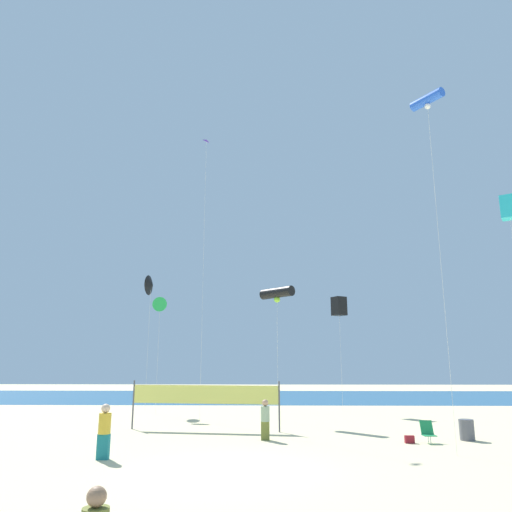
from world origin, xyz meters
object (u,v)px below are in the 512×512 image
kite_cyan_box (509,208)px  kite_blue_tube (427,101)px  kite_black_delta (151,285)px  kite_black_box (339,306)px  folding_beach_chair (428,431)px  kite_green_delta (160,305)px  trash_barrel (467,430)px  kite_black_tube (277,293)px  beachgoer_mustard_shirt (104,429)px  beachgoer_sage_shirt (265,418)px  beach_handbag (410,439)px  kite_violet_diamond (206,150)px  volleyball_net (205,396)px

kite_cyan_box → kite_blue_tube: bearing=-145.5°
kite_black_delta → kite_black_box: 13.95m
folding_beach_chair → kite_green_delta: 19.14m
kite_green_delta → kite_cyan_box: bearing=-30.2°
trash_barrel → folding_beach_chair: bearing=-159.8°
kite_black_tube → kite_blue_tube: kite_blue_tube is taller
beachgoer_mustard_shirt → folding_beach_chair: bearing=89.8°
folding_beach_chair → kite_cyan_box: bearing=34.2°
beachgoer_sage_shirt → kite_black_box: kite_black_box is taller
kite_black_tube → kite_blue_tube: bearing=-59.1°
beach_handbag → kite_green_delta: bearing=139.8°
folding_beach_chair → kite_black_delta: 22.32m
trash_barrel → beach_handbag: 2.86m
kite_green_delta → beach_handbag: bearing=-40.2°
kite_black_box → trash_barrel: bearing=-74.2°
trash_barrel → kite_violet_diamond: bearing=150.7°
beach_handbag → kite_violet_diamond: 21.03m
volleyball_net → kite_violet_diamond: 15.92m
beachgoer_mustard_shirt → kite_green_delta: size_ratio=0.24×
trash_barrel → kite_cyan_box: size_ratio=0.08×
volleyball_net → kite_green_delta: 10.25m
kite_violet_diamond → kite_cyan_box: kite_violet_diamond is taller
kite_cyan_box → volleyball_net: bearing=167.2°
beachgoer_sage_shirt → kite_cyan_box: kite_cyan_box is taller
volleyball_net → kite_black_tube: kite_black_tube is taller
kite_black_tube → trash_barrel: bearing=-40.5°
kite_black_tube → kite_violet_diamond: bearing=177.6°
kite_black_delta → volleyball_net: bearing=-61.8°
kite_black_delta → kite_cyan_box: bearing=-34.0°
beachgoer_mustard_shirt → kite_black_delta: bearing=172.0°
beachgoer_sage_shirt → kite_black_tube: kite_black_tube is taller
kite_black_tube → kite_cyan_box: kite_cyan_box is taller
beach_handbag → kite_black_box: size_ratio=0.05×
beach_handbag → beachgoer_sage_shirt: bearing=173.6°
beachgoer_sage_shirt → kite_black_delta: 17.64m
kite_cyan_box → trash_barrel: bearing=170.4°
kite_black_tube → kite_black_box: size_ratio=0.98×
beachgoer_mustard_shirt → beachgoer_sage_shirt: beachgoer_mustard_shirt is taller
trash_barrel → beach_handbag: (-2.73, -0.81, -0.28)m
trash_barrel → kite_black_tube: 12.70m
kite_violet_diamond → kite_green_delta: kite_violet_diamond is taller
kite_violet_diamond → kite_black_delta: kite_violet_diamond is taller
kite_black_tube → kite_cyan_box: bearing=-34.3°
beachgoer_sage_shirt → kite_black_delta: bearing=-27.0°
kite_blue_tube → kite_black_delta: 23.33m
folding_beach_chair → kite_black_delta: (-15.41, 13.76, 8.46)m
beachgoer_sage_shirt → beach_handbag: size_ratio=4.42×
kite_blue_tube → kite_violet_diamond: bearing=135.4°
beachgoer_mustard_shirt → volleyball_net: 7.86m
beach_handbag → kite_violet_diamond: size_ratio=0.02×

